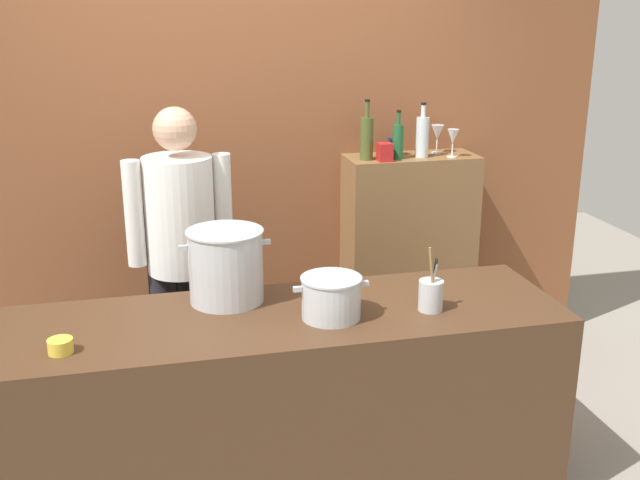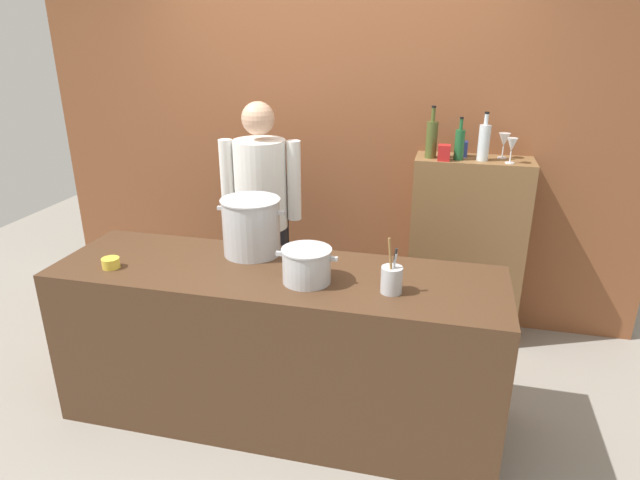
{
  "view_description": "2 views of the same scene",
  "coord_description": "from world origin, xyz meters",
  "views": [
    {
      "loc": [
        -0.51,
        -2.83,
        2.13
      ],
      "look_at": [
        0.27,
        0.44,
        1.07
      ],
      "focal_mm": 42.31,
      "sensor_mm": 36.0,
      "label": 1
    },
    {
      "loc": [
        0.84,
        -2.46,
        2.08
      ],
      "look_at": [
        0.17,
        0.27,
        0.99
      ],
      "focal_mm": 30.64,
      "sensor_mm": 36.0,
      "label": 2
    }
  ],
  "objects": [
    {
      "name": "chef",
      "position": [
        -0.35,
        0.8,
        0.96
      ],
      "size": [
        0.53,
        0.38,
        1.66
      ],
      "rotation": [
        0.0,
        0.0,
        3.29
      ],
      "color": "black",
      "rests_on": "ground_plane"
    },
    {
      "name": "spice_tin_red",
      "position": [
        0.79,
        1.09,
        1.34
      ],
      "size": [
        0.08,
        0.08,
        0.1
      ],
      "primitive_type": "cube",
      "color": "red",
      "rests_on": "bar_cabinet"
    },
    {
      "name": "wine_bottle_clear",
      "position": [
        1.03,
        1.15,
        1.41
      ],
      "size": [
        0.07,
        0.07,
        0.31
      ],
      "color": "silver",
      "rests_on": "bar_cabinet"
    },
    {
      "name": "wine_glass_short",
      "position": [
        1.2,
        1.1,
        1.4
      ],
      "size": [
        0.07,
        0.07,
        0.16
      ],
      "color": "silver",
      "rests_on": "bar_cabinet"
    },
    {
      "name": "spice_tin_navy",
      "position": [
        0.9,
        1.23,
        1.34
      ],
      "size": [
        0.07,
        0.07,
        0.1
      ],
      "primitive_type": "cube",
      "color": "navy",
      "rests_on": "bar_cabinet"
    },
    {
      "name": "utensil_crock",
      "position": [
        0.62,
        -0.1,
        0.97
      ],
      "size": [
        0.1,
        0.1,
        0.28
      ],
      "color": "#B7BABF",
      "rests_on": "prep_counter"
    },
    {
      "name": "bar_cabinet",
      "position": [
        0.99,
        1.19,
        0.64
      ],
      "size": [
        0.76,
        0.32,
        1.29
      ],
      "primitive_type": "cube",
      "color": "brown",
      "rests_on": "ground_plane"
    },
    {
      "name": "wine_glass_wide",
      "position": [
        1.16,
        1.24,
        1.4
      ],
      "size": [
        0.08,
        0.08,
        0.16
      ],
      "color": "silver",
      "rests_on": "bar_cabinet"
    },
    {
      "name": "wine_bottle_green",
      "position": [
        0.88,
        1.13,
        1.39
      ],
      "size": [
        0.06,
        0.06,
        0.27
      ],
      "color": "#1E592D",
      "rests_on": "bar_cabinet"
    },
    {
      "name": "stockpot_small",
      "position": [
        0.19,
        -0.08,
        0.99
      ],
      "size": [
        0.31,
        0.25,
        0.17
      ],
      "color": "#B7BABF",
      "rests_on": "prep_counter"
    },
    {
      "name": "brick_back_panel",
      "position": [
        0.0,
        1.4,
        1.5
      ],
      "size": [
        4.4,
        0.1,
        3.0
      ],
      "primitive_type": "cube",
      "color": "brown",
      "rests_on": "ground_plane"
    },
    {
      "name": "prep_counter",
      "position": [
        0.0,
        0.0,
        0.45
      ],
      "size": [
        2.37,
        0.7,
        0.9
      ],
      "primitive_type": "cube",
      "color": "#472D1C",
      "rests_on": "ground_plane"
    },
    {
      "name": "stockpot_large",
      "position": [
        -0.2,
        0.2,
        1.06
      ],
      "size": [
        0.39,
        0.33,
        0.32
      ],
      "color": "#B7BABF",
      "rests_on": "prep_counter"
    },
    {
      "name": "butter_jar",
      "position": [
        -0.85,
        -0.17,
        0.93
      ],
      "size": [
        0.09,
        0.09,
        0.05
      ],
      "primitive_type": "cylinder",
      "color": "yellow",
      "rests_on": "prep_counter"
    },
    {
      "name": "wine_bottle_olive",
      "position": [
        0.71,
        1.15,
        1.41
      ],
      "size": [
        0.07,
        0.07,
        0.33
      ],
      "color": "#475123",
      "rests_on": "bar_cabinet"
    }
  ]
}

